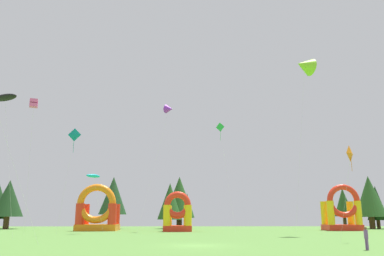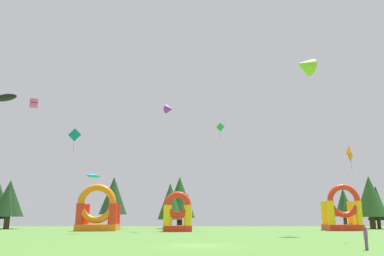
% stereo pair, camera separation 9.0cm
% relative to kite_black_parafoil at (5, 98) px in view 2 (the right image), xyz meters
% --- Properties ---
extents(ground_plane, '(120.00, 120.00, 0.00)m').
position_rel_kite_black_parafoil_xyz_m(ground_plane, '(21.57, -11.59, -15.56)').
color(ground_plane, '#548438').
extents(kite_black_parafoil, '(4.58, 2.30, 16.09)m').
position_rel_kite_black_parafoil_xyz_m(kite_black_parafoil, '(0.00, 0.00, 0.00)').
color(kite_black_parafoil, black).
rests_on(kite_black_parafoil, ground_plane).
extents(kite_lime_delta, '(3.06, 5.44, 23.26)m').
position_rel_kite_black_parafoil_xyz_m(kite_lime_delta, '(36.73, 5.14, 6.38)').
color(kite_lime_delta, '#8CD826').
rests_on(kite_lime_delta, ground_plane).
extents(kite_purple_delta, '(4.92, 7.31, 19.97)m').
position_rel_kite_black_parafoil_xyz_m(kite_purple_delta, '(18.28, 17.27, 3.58)').
color(kite_purple_delta, purple).
rests_on(kite_purple_delta, ground_plane).
extents(kite_pink_box, '(1.96, 4.84, 15.85)m').
position_rel_kite_black_parafoil_xyz_m(kite_pink_box, '(2.71, 1.57, -0.21)').
color(kite_pink_box, '#EA599E').
rests_on(kite_pink_box, ground_plane).
extents(kite_teal_diamond, '(2.65, 2.36, 13.05)m').
position_rel_kite_black_parafoil_xyz_m(kite_teal_diamond, '(6.47, 6.02, -3.18)').
color(kite_teal_diamond, '#0C7F7A').
rests_on(kite_teal_diamond, ground_plane).
extents(kite_green_diamond, '(1.99, 5.36, 17.28)m').
position_rel_kite_black_parafoil_xyz_m(kite_green_diamond, '(26.82, 19.87, 1.04)').
color(kite_green_diamond, green).
rests_on(kite_green_diamond, ground_plane).
extents(kite_orange_diamond, '(2.17, 0.91, 8.49)m').
position_rel_kite_black_parafoil_xyz_m(kite_orange_diamond, '(36.29, -7.67, -7.66)').
color(kite_orange_diamond, orange).
rests_on(kite_orange_diamond, ground_plane).
extents(kite_cyan_parafoil, '(2.52, 2.66, 7.94)m').
position_rel_kite_black_parafoil_xyz_m(kite_cyan_parafoil, '(8.27, 10.25, -7.94)').
color(kite_cyan_parafoil, '#19B7CC').
rests_on(kite_cyan_parafoil, ground_plane).
extents(person_midfield, '(0.34, 0.34, 1.56)m').
position_rel_kite_black_parafoil_xyz_m(person_midfield, '(33.02, -16.11, -14.64)').
color(person_midfield, '#724C8C').
rests_on(person_midfield, ground_plane).
extents(inflatable_blue_arch, '(6.43, 4.84, 7.29)m').
position_rel_kite_black_parafoil_xyz_m(inflatable_blue_arch, '(6.92, 20.61, -12.95)').
color(inflatable_blue_arch, orange).
rests_on(inflatable_blue_arch, ground_plane).
extents(inflatable_yellow_castle, '(5.56, 4.02, 7.35)m').
position_rel_kite_black_parafoil_xyz_m(inflatable_yellow_castle, '(46.54, 20.72, -12.76)').
color(inflatable_yellow_castle, red).
rests_on(inflatable_yellow_castle, ground_plane).
extents(inflatable_red_slide, '(4.30, 4.75, 5.95)m').
position_rel_kite_black_parafoil_xyz_m(inflatable_red_slide, '(19.77, 17.77, -13.37)').
color(inflatable_red_slide, red).
rests_on(inflatable_red_slide, ground_plane).
extents(tree_row_2, '(5.52, 5.52, 8.82)m').
position_rel_kite_black_parafoil_xyz_m(tree_row_2, '(-11.48, 30.15, -10.11)').
color(tree_row_2, '#4C331E').
rests_on(tree_row_2, ground_plane).
extents(tree_row_3, '(5.19, 5.19, 9.55)m').
position_rel_kite_black_parafoil_xyz_m(tree_row_3, '(7.50, 31.09, -9.55)').
color(tree_row_3, '#4C331E').
rests_on(tree_row_3, ground_plane).
extents(tree_row_4, '(4.65, 4.65, 8.39)m').
position_rel_kite_black_parafoil_xyz_m(tree_row_4, '(18.18, 30.96, -10.57)').
color(tree_row_4, '#4C331E').
rests_on(tree_row_4, ground_plane).
extents(tree_row_5, '(5.88, 5.88, 9.90)m').
position_rel_kite_black_parafoil_xyz_m(tree_row_5, '(19.93, 34.10, -9.58)').
color(tree_row_5, '#4C331E').
rests_on(tree_row_5, ground_plane).
extents(tree_row_6, '(2.89, 2.89, 6.62)m').
position_rel_kite_black_parafoil_xyz_m(tree_row_6, '(21.45, 33.80, -11.31)').
color(tree_row_6, '#4C331E').
rests_on(tree_row_6, ground_plane).
extents(tree_row_7, '(3.62, 3.62, 7.71)m').
position_rel_kite_black_parafoil_xyz_m(tree_row_7, '(52.34, 34.02, -10.65)').
color(tree_row_7, '#4C331E').
rests_on(tree_row_7, ground_plane).
extents(tree_row_8, '(5.67, 5.67, 9.65)m').
position_rel_kite_black_parafoil_xyz_m(tree_row_8, '(55.34, 29.05, -9.72)').
color(tree_row_8, '#4C331E').
rests_on(tree_row_8, ground_plane).
extents(tree_row_9, '(3.64, 3.64, 7.84)m').
position_rel_kite_black_parafoil_xyz_m(tree_row_9, '(57.01, 30.08, -10.90)').
color(tree_row_9, '#4C331E').
rests_on(tree_row_9, ground_plane).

